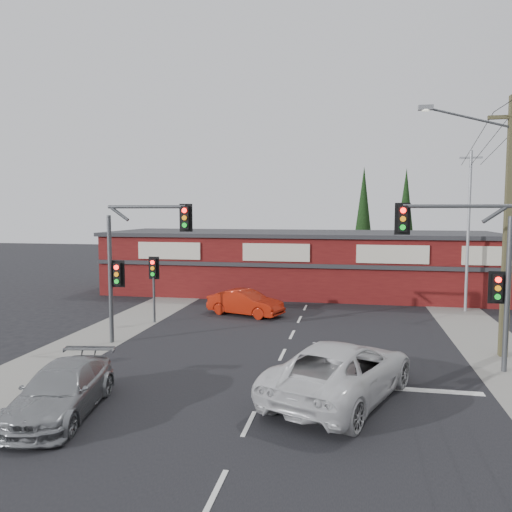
% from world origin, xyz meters
% --- Properties ---
extents(ground, '(120.00, 120.00, 0.00)m').
position_xyz_m(ground, '(0.00, 0.00, 0.00)').
color(ground, black).
rests_on(ground, ground).
extents(road_strip, '(14.00, 70.00, 0.01)m').
position_xyz_m(road_strip, '(0.00, 5.00, 0.01)').
color(road_strip, black).
rests_on(road_strip, ground).
extents(verge_left, '(3.00, 70.00, 0.02)m').
position_xyz_m(verge_left, '(-8.50, 5.00, 0.01)').
color(verge_left, gray).
rests_on(verge_left, ground).
extents(verge_right, '(3.00, 70.00, 0.02)m').
position_xyz_m(verge_right, '(8.50, 5.00, 0.01)').
color(verge_right, gray).
rests_on(verge_right, ground).
extents(stop_line, '(6.50, 0.35, 0.01)m').
position_xyz_m(stop_line, '(3.50, -1.50, 0.01)').
color(stop_line, silver).
rests_on(stop_line, ground).
extents(white_suv, '(5.01, 6.85, 1.73)m').
position_xyz_m(white_suv, '(2.38, -2.60, 0.87)').
color(white_suv, silver).
rests_on(white_suv, ground).
extents(silver_suv, '(2.65, 4.94, 1.36)m').
position_xyz_m(silver_suv, '(-5.28, -5.32, 0.68)').
color(silver_suv, gray).
rests_on(silver_suv, ground).
extents(red_sedan, '(4.46, 2.76, 1.39)m').
position_xyz_m(red_sedan, '(-3.02, 8.65, 0.69)').
color(red_sedan, '#A51C0A').
rests_on(red_sedan, ground).
extents(lane_dashes, '(0.12, 34.19, 0.01)m').
position_xyz_m(lane_dashes, '(0.00, -1.71, 0.01)').
color(lane_dashes, silver).
rests_on(lane_dashes, ground).
extents(shop_building, '(27.30, 8.40, 4.22)m').
position_xyz_m(shop_building, '(-0.99, 16.99, 2.13)').
color(shop_building, '#541011').
rests_on(shop_building, ground).
extents(conifer_near, '(1.80, 1.80, 9.25)m').
position_xyz_m(conifer_near, '(3.50, 24.00, 5.48)').
color(conifer_near, '#2D2116').
rests_on(conifer_near, ground).
extents(conifer_far, '(1.80, 1.80, 9.25)m').
position_xyz_m(conifer_far, '(7.00, 26.00, 5.48)').
color(conifer_far, '#2D2116').
rests_on(conifer_far, ground).
extents(traffic_mast_left, '(3.77, 0.27, 5.97)m').
position_xyz_m(traffic_mast_left, '(-6.43, 2.00, 3.93)').
color(traffic_mast_left, '#47494C').
rests_on(traffic_mast_left, ground).
extents(traffic_mast_right, '(3.96, 0.27, 5.97)m').
position_xyz_m(traffic_mast_right, '(6.86, 1.00, 3.95)').
color(traffic_mast_right, '#47494C').
rests_on(traffic_mast_right, ground).
extents(pedestal_signal, '(0.55, 0.27, 3.38)m').
position_xyz_m(pedestal_signal, '(-7.20, 6.01, 2.41)').
color(pedestal_signal, '#47494C').
rests_on(pedestal_signal, ground).
extents(utility_pole, '(4.38, 0.59, 10.00)m').
position_xyz_m(utility_pole, '(8.36, 2.99, 5.40)').
color(utility_pole, brown).
rests_on(utility_pole, ground).
extents(steel_pole, '(1.20, 0.16, 9.00)m').
position_xyz_m(steel_pole, '(9.00, 12.00, 4.70)').
color(steel_pole, gray).
rests_on(steel_pole, ground).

